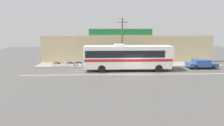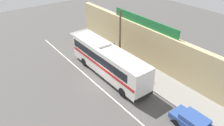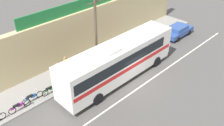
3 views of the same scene
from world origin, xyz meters
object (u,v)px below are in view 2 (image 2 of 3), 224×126
(motorcycle_green, at_px, (94,44))
(motorcycle_red, at_px, (88,42))
(pedestrian_far_left, at_px, (114,47))
(motorcycle_orange, at_px, (99,48))
(intercity_bus, at_px, (108,60))
(motorcycle_black, at_px, (82,37))
(pedestrian_near_shop, at_px, (120,49))
(utility_pole, at_px, (120,39))
(parked_car, at_px, (195,123))

(motorcycle_green, bearing_deg, motorcycle_red, -169.18)
(motorcycle_green, xyz_separation_m, pedestrian_far_left, (3.31, 1.14, 0.52))
(motorcycle_orange, bearing_deg, motorcycle_red, -179.05)
(intercity_bus, relative_size, pedestrian_far_left, 7.53)
(motorcycle_red, distance_m, pedestrian_far_left, 4.81)
(motorcycle_black, height_order, motorcycle_green, same)
(motorcycle_red, bearing_deg, pedestrian_far_left, 16.76)
(motorcycle_red, distance_m, pedestrian_near_shop, 5.89)
(motorcycle_black, xyz_separation_m, motorcycle_orange, (4.94, 0.05, 0.00))
(utility_pole, height_order, motorcycle_green, utility_pole)
(intercity_bus, xyz_separation_m, pedestrian_near_shop, (-2.82, 4.04, -0.92))
(motorcycle_black, bearing_deg, utility_pole, -1.18)
(motorcycle_red, height_order, motorcycle_green, same)
(intercity_bus, height_order, pedestrian_near_shop, intercity_bus)
(pedestrian_far_left, bearing_deg, parked_car, -10.58)
(parked_car, distance_m, motorcycle_orange, 17.07)
(intercity_bus, height_order, motorcycle_green, intercity_bus)
(utility_pole, height_order, pedestrian_far_left, utility_pole)
(utility_pole, relative_size, motorcycle_orange, 3.96)
(motorcycle_red, bearing_deg, utility_pole, -1.49)
(utility_pole, xyz_separation_m, motorcycle_orange, (-5.01, 0.25, -3.37))
(utility_pole, bearing_deg, parked_car, -6.08)
(motorcycle_orange, bearing_deg, utility_pole, -2.90)
(motorcycle_red, xyz_separation_m, motorcycle_green, (1.27, 0.24, 0.00))
(utility_pole, bearing_deg, motorcycle_red, 178.51)
(pedestrian_near_shop, bearing_deg, parked_car, -12.29)
(motorcycle_black, relative_size, motorcycle_green, 1.01)
(motorcycle_red, bearing_deg, motorcycle_black, -179.99)
(parked_car, height_order, pedestrian_far_left, pedestrian_far_left)
(motorcycle_orange, xyz_separation_m, pedestrian_near_shop, (2.73, 1.58, 0.59))
(parked_car, bearing_deg, motorcycle_green, 174.71)
(intercity_bus, relative_size, utility_pole, 1.68)
(pedestrian_far_left, height_order, pedestrian_near_shop, pedestrian_near_shop)
(motorcycle_black, xyz_separation_m, motorcycle_red, (2.04, 0.00, 0.00))
(parked_car, bearing_deg, pedestrian_near_shop, 167.71)
(motorcycle_black, xyz_separation_m, motorcycle_green, (3.31, 0.24, 0.00))
(pedestrian_near_shop, bearing_deg, motorcycle_red, -163.89)
(intercity_bus, distance_m, utility_pole, 2.94)
(intercity_bus, bearing_deg, motorcycle_red, 164.04)
(motorcycle_black, height_order, motorcycle_orange, same)
(motorcycle_green, height_order, pedestrian_near_shop, pedestrian_near_shop)
(parked_car, height_order, motorcycle_red, parked_car)
(intercity_bus, distance_m, motorcycle_red, 8.91)
(motorcycle_red, bearing_deg, pedestrian_near_shop, 16.11)
(motorcycle_orange, relative_size, pedestrian_near_shop, 1.07)
(motorcycle_black, relative_size, motorcycle_red, 1.01)
(utility_pole, relative_size, motorcycle_black, 3.91)
(parked_car, distance_m, pedestrian_far_left, 15.59)
(utility_pole, distance_m, motorcycle_green, 7.46)
(intercity_bus, relative_size, motorcycle_green, 6.61)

